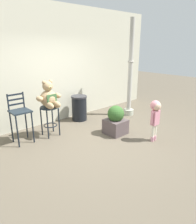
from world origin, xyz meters
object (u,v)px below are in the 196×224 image
object	(u,v)px
trash_bin	(79,108)
child_walking	(155,112)
lamppost	(130,79)
bar_chair_empty	(20,114)
teddy_bear	(49,97)
bar_stool_with_teddy	(50,115)
planter_with_shrub	(116,121)

from	to	relation	value
trash_bin	child_walking	bearing A→B (deg)	-79.33
lamppost	child_walking	bearing A→B (deg)	-122.60
trash_bin	bar_chair_empty	world-z (taller)	bar_chair_empty
teddy_bear	trash_bin	world-z (taller)	teddy_bear
lamppost	bar_stool_with_teddy	bearing A→B (deg)	174.55
teddy_bear	lamppost	xyz separation A→B (m)	(2.72, -0.23, 0.19)
teddy_bear	bar_chair_empty	distance (m)	0.76
bar_stool_with_teddy	lamppost	bearing A→B (deg)	-5.45
child_walking	bar_stool_with_teddy	bearing A→B (deg)	-108.48
bar_chair_empty	planter_with_shrub	distance (m)	2.30
teddy_bear	trash_bin	distance (m)	1.44
child_walking	bar_chair_empty	size ratio (longest dim) A/B	0.85
bar_stool_with_teddy	lamppost	size ratio (longest dim) A/B	0.26
bar_stool_with_teddy	teddy_bear	xyz separation A→B (m)	(-0.00, -0.03, 0.44)
teddy_bear	planter_with_shrub	world-z (taller)	teddy_bear
bar_stool_with_teddy	trash_bin	world-z (taller)	bar_stool_with_teddy
bar_chair_empty	teddy_bear	bearing A→B (deg)	-10.87
teddy_bear	child_walking	distance (m)	2.53
teddy_bear	lamppost	bearing A→B (deg)	-4.77
child_walking	trash_bin	world-z (taller)	child_walking
child_walking	lamppost	xyz separation A→B (m)	(1.06, 1.66, 0.46)
teddy_bear	bar_chair_empty	bearing A→B (deg)	169.13
lamppost	bar_chair_empty	world-z (taller)	lamppost
bar_chair_empty	lamppost	bearing A→B (deg)	-6.02
bar_stool_with_teddy	teddy_bear	size ratio (longest dim) A/B	1.17
child_walking	planter_with_shrub	xyz separation A→B (m)	(-0.37, 0.89, -0.37)
lamppost	planter_with_shrub	size ratio (longest dim) A/B	3.97
bar_stool_with_teddy	child_walking	world-z (taller)	child_walking
bar_chair_empty	planter_with_shrub	xyz separation A→B (m)	(1.98, -1.13, -0.35)
child_walking	planter_with_shrub	world-z (taller)	child_walking
child_walking	planter_with_shrub	size ratio (longest dim) A/B	1.33
teddy_bear	child_walking	world-z (taller)	teddy_bear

